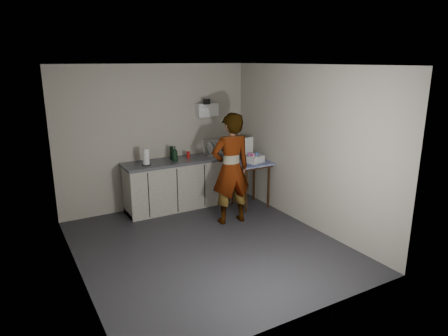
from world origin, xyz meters
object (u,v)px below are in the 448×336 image
standing_man (231,169)px  dark_bottle (172,153)px  kitchen_counter (185,184)px  soda_can (188,155)px  soap_bottle (175,154)px  side_table (251,168)px  bakery_box (252,157)px  paper_towel (146,157)px  dish_rack (214,151)px

standing_man → dark_bottle: (-0.56, 1.16, 0.10)m
kitchen_counter → soda_can: soda_can is taller
kitchen_counter → soap_bottle: 0.66m
kitchen_counter → side_table: size_ratio=2.63×
dark_bottle → bakery_box: (1.30, -0.69, -0.08)m
kitchen_counter → standing_man: (0.36, -1.08, 0.50)m
kitchen_counter → dark_bottle: bearing=157.2°
soda_can → paper_towel: size_ratio=0.42×
side_table → bakery_box: bearing=-8.0°
kitchen_counter → soap_bottle: soap_bottle is taller
paper_towel → soap_bottle: bearing=-0.8°
bakery_box → dark_bottle: bearing=139.1°
soda_can → dark_bottle: size_ratio=0.50×
standing_man → paper_towel: size_ratio=6.42×
dish_rack → bakery_box: (0.44, -0.66, -0.03)m
soap_bottle → soda_can: soap_bottle is taller
soap_bottle → paper_towel: size_ratio=0.95×
dish_rack → bakery_box: size_ratio=0.97×
standing_man → dark_bottle: 1.29m
paper_towel → bakery_box: bakery_box is taller
paper_towel → dish_rack: bearing=5.4°
soda_can → bakery_box: size_ratio=0.28×
standing_man → soap_bottle: 1.15m
side_table → paper_towel: bearing=164.7°
standing_man → paper_towel: (-1.10, 0.99, 0.12)m
soda_can → dish_rack: bearing=2.2°
kitchen_counter → bakery_box: 1.36m
side_table → dark_bottle: size_ratio=3.51×
dark_bottle → bakery_box: bakery_box is taller
kitchen_counter → soda_can: 0.55m
standing_man → soda_can: size_ratio=15.29×
side_table → dark_bottle: (-1.27, 0.68, 0.29)m
dark_bottle → dish_rack: 0.87m
soap_bottle → bakery_box: bearing=-21.5°
soap_bottle → bakery_box: bakery_box is taller
standing_man → paper_towel: bearing=-37.4°
paper_towel → dish_rack: dish_rack is taller
dark_bottle → dish_rack: dish_rack is taller
kitchen_counter → standing_man: bearing=-71.4°
side_table → bakery_box: (0.03, -0.00, 0.21)m
kitchen_counter → soda_can: bearing=16.4°
soap_bottle → bakery_box: 1.41m
soap_bottle → dish_rack: size_ratio=0.66×
dish_rack → side_table: bearing=-58.1°
paper_towel → bakery_box: (1.84, -0.52, -0.10)m
soap_bottle → soda_can: size_ratio=2.26×
kitchen_counter → side_table: bearing=-29.3°
soap_bottle → kitchen_counter: bearing=22.9°
standing_man → dish_rack: size_ratio=4.46×
soap_bottle → soda_can: (0.31, 0.12, -0.08)m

